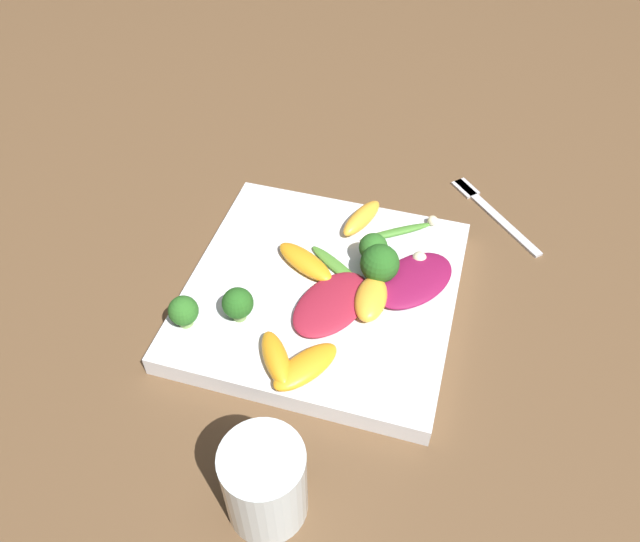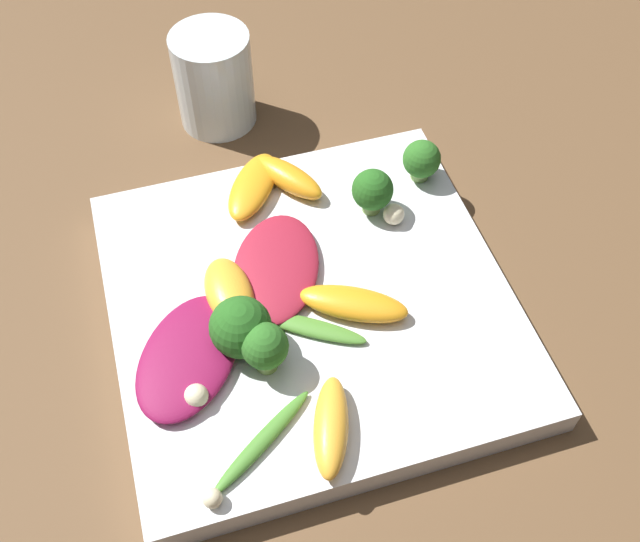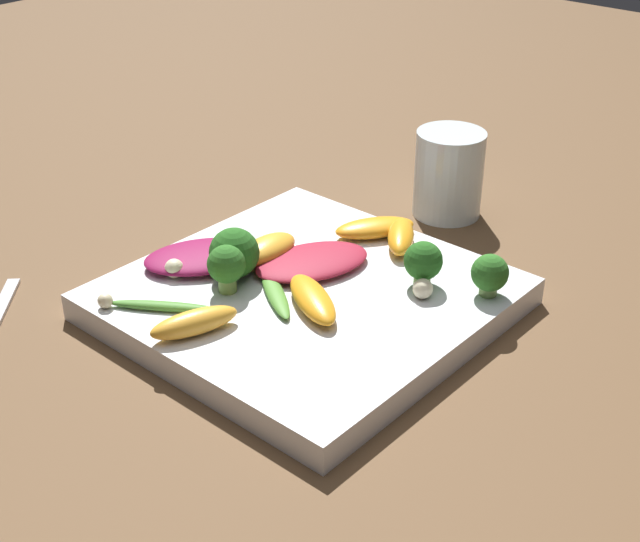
% 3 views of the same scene
% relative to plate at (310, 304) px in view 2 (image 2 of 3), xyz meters
% --- Properties ---
extents(ground_plane, '(2.40, 2.40, 0.00)m').
position_rel_plate_xyz_m(ground_plane, '(0.00, 0.00, -0.01)').
color(ground_plane, brown).
extents(plate, '(0.29, 0.29, 0.02)m').
position_rel_plate_xyz_m(plate, '(0.00, 0.00, 0.00)').
color(plate, white).
rests_on(plate, ground_plane).
extents(drinking_glass, '(0.07, 0.07, 0.09)m').
position_rel_plate_xyz_m(drinking_glass, '(0.24, 0.02, 0.03)').
color(drinking_glass, silver).
rests_on(drinking_glass, ground_plane).
extents(radicchio_leaf_0, '(0.12, 0.10, 0.01)m').
position_rel_plate_xyz_m(radicchio_leaf_0, '(0.03, 0.02, 0.02)').
color(radicchio_leaf_0, maroon).
rests_on(radicchio_leaf_0, plate).
extents(radicchio_leaf_1, '(0.12, 0.11, 0.01)m').
position_rel_plate_xyz_m(radicchio_leaf_1, '(-0.03, 0.10, 0.02)').
color(radicchio_leaf_1, maroon).
rests_on(radicchio_leaf_1, plate).
extents(orange_segment_0, '(0.07, 0.06, 0.02)m').
position_rel_plate_xyz_m(orange_segment_0, '(0.11, -0.01, 0.02)').
color(orange_segment_0, orange).
rests_on(orange_segment_0, plate).
extents(orange_segment_1, '(0.06, 0.04, 0.02)m').
position_rel_plate_xyz_m(orange_segment_1, '(0.01, 0.06, 0.02)').
color(orange_segment_1, '#FCAD33').
rests_on(orange_segment_1, plate).
extents(orange_segment_2, '(0.07, 0.05, 0.02)m').
position_rel_plate_xyz_m(orange_segment_2, '(-0.11, 0.02, 0.02)').
color(orange_segment_2, '#FCAD33').
rests_on(orange_segment_2, plate).
extents(orange_segment_3, '(0.08, 0.07, 0.02)m').
position_rel_plate_xyz_m(orange_segment_3, '(0.11, 0.02, 0.02)').
color(orange_segment_3, orange).
rests_on(orange_segment_3, plate).
extents(orange_segment_4, '(0.06, 0.08, 0.02)m').
position_rel_plate_xyz_m(orange_segment_4, '(-0.02, -0.03, 0.02)').
color(orange_segment_4, orange).
rests_on(orange_segment_4, plate).
extents(broccoli_floret_0, '(0.03, 0.03, 0.04)m').
position_rel_plate_xyz_m(broccoli_floret_0, '(0.09, -0.12, 0.03)').
color(broccoli_floret_0, '#84AD5B').
rests_on(broccoli_floret_0, plate).
extents(broccoli_floret_1, '(0.04, 0.04, 0.04)m').
position_rel_plate_xyz_m(broccoli_floret_1, '(-0.03, 0.06, 0.04)').
color(broccoli_floret_1, '#84AD5B').
rests_on(broccoli_floret_1, plate).
extents(broccoli_floret_2, '(0.03, 0.03, 0.04)m').
position_rel_plate_xyz_m(broccoli_floret_2, '(0.07, -0.07, 0.03)').
color(broccoli_floret_2, '#7A9E51').
rests_on(broccoli_floret_2, plate).
extents(broccoli_floret_3, '(0.03, 0.03, 0.04)m').
position_rel_plate_xyz_m(broccoli_floret_3, '(-0.05, 0.04, 0.04)').
color(broccoli_floret_3, '#7A9E51').
rests_on(broccoli_floret_3, plate).
extents(arugula_sprig_0, '(0.06, 0.08, 0.01)m').
position_rel_plate_xyz_m(arugula_sprig_0, '(-0.03, 0.01, 0.02)').
color(arugula_sprig_0, '#518E33').
rests_on(arugula_sprig_0, plate).
extents(arugula_sprig_1, '(0.06, 0.08, 0.01)m').
position_rel_plate_xyz_m(arugula_sprig_1, '(-0.10, 0.06, 0.02)').
color(arugula_sprig_1, '#47842D').
rests_on(arugula_sprig_1, plate).
extents(macadamia_nut_0, '(0.02, 0.02, 0.02)m').
position_rel_plate_xyz_m(macadamia_nut_0, '(-0.06, 0.10, 0.02)').
color(macadamia_nut_0, beige).
rests_on(macadamia_nut_0, plate).
extents(macadamia_nut_1, '(0.02, 0.02, 0.02)m').
position_rel_plate_xyz_m(macadamia_nut_1, '(0.05, -0.08, 0.02)').
color(macadamia_nut_1, beige).
rests_on(macadamia_nut_1, plate).
extents(macadamia_nut_2, '(0.01, 0.01, 0.01)m').
position_rel_plate_xyz_m(macadamia_nut_2, '(-0.13, 0.10, 0.02)').
color(macadamia_nut_2, beige).
rests_on(macadamia_nut_2, plate).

